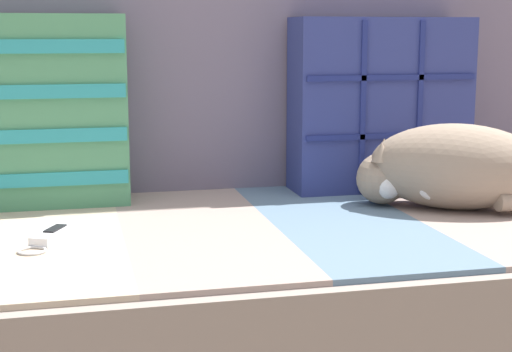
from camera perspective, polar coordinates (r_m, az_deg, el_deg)
name	(u,v)px	position (r m, az deg, el deg)	size (l,w,h in m)	color
couch	(266,308)	(1.62, 0.71, -9.61)	(1.83, 0.90, 0.38)	brown
sofa_backrest	(228,82)	(1.90, -2.06, 6.88)	(1.80, 0.14, 0.50)	slate
throw_pillow_quilted	(380,104)	(1.86, 9.02, 5.17)	(0.42, 0.14, 0.40)	navy
throw_pillow_striped	(26,111)	(1.72, -16.40, 4.54)	(0.42, 0.14, 0.40)	#4C9366
sleeping_cat	(448,169)	(1.68, 13.78, 0.51)	(0.41, 0.32, 0.18)	gray
game_remote_far	(56,234)	(1.45, -14.32, -4.08)	(0.12, 0.20, 0.02)	white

